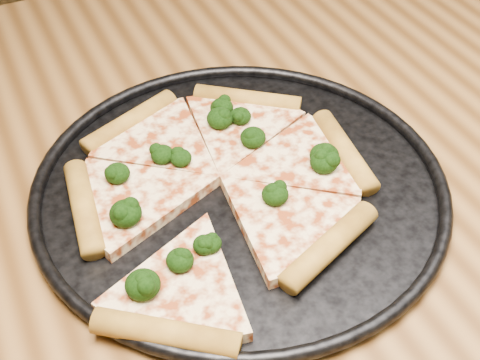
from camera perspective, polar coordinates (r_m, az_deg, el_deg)
name	(u,v)px	position (r m, az deg, el deg)	size (l,w,h in m)	color
dining_table	(254,220)	(0.78, 1.14, -3.36)	(1.20, 0.90, 0.75)	brown
pizza_pan	(240,186)	(0.68, 0.00, -0.50)	(0.41, 0.41, 0.02)	black
pizza	(218,184)	(0.67, -1.85, -0.32)	(0.32, 0.35, 0.02)	#FFDA9C
broccoli_florets	(218,176)	(0.66, -1.85, 0.30)	(0.25, 0.23, 0.02)	black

